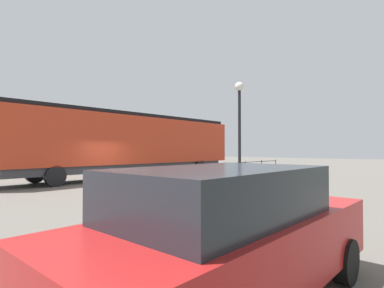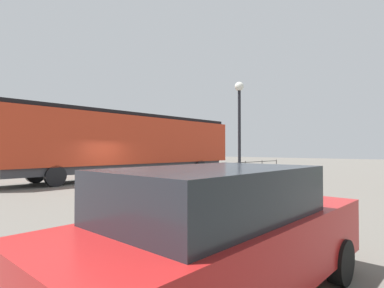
# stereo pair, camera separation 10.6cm
# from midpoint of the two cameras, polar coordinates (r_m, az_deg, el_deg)

# --- Properties ---
(ground_plane) EXTENTS (120.00, 120.00, 0.00)m
(ground_plane) POSITION_cam_midpoint_polar(r_m,az_deg,el_deg) (17.34, -13.24, -7.37)
(ground_plane) COLOR #666059
(locomotive) EXTENTS (2.88, 17.90, 4.34)m
(locomotive) POSITION_cam_midpoint_polar(r_m,az_deg,el_deg) (21.91, -10.12, 0.28)
(locomotive) COLOR red
(locomotive) RESTS_ON ground_plane
(parked_car_red) EXTENTS (1.94, 4.69, 1.70)m
(parked_car_red) POSITION_cam_midpoint_polar(r_m,az_deg,el_deg) (3.95, 6.08, -16.23)
(parked_car_red) COLOR red
(parked_car_red) RESTS_ON ground_plane
(lamp_post) EXTENTS (0.50, 0.50, 5.65)m
(lamp_post) POSITION_cam_midpoint_polar(r_m,az_deg,el_deg) (17.24, 8.57, 5.72)
(lamp_post) COLOR black
(lamp_post) RESTS_ON ground_plane
(platform_fence) EXTENTS (0.05, 11.91, 1.09)m
(platform_fence) POSITION_cam_midpoint_polar(r_m,az_deg,el_deg) (21.68, 7.96, -4.20)
(platform_fence) COLOR black
(platform_fence) RESTS_ON ground_plane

